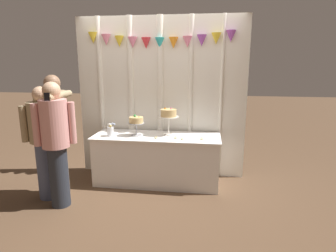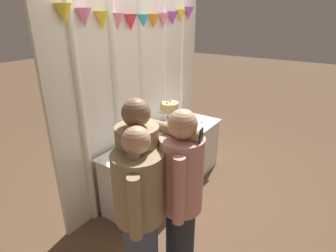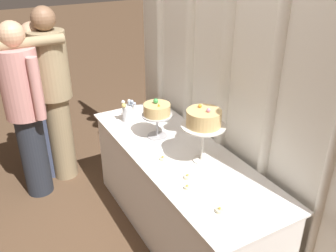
% 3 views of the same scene
% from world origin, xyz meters
% --- Properties ---
extents(ground_plane, '(24.00, 24.00, 0.00)m').
position_xyz_m(ground_plane, '(0.00, 0.00, 0.00)').
color(ground_plane, brown).
extents(draped_curtain, '(2.65, 0.16, 2.49)m').
position_xyz_m(draped_curtain, '(-0.04, 0.48, 1.33)').
color(draped_curtain, white).
rests_on(draped_curtain, ground_plane).
extents(cake_table, '(1.88, 0.66, 0.74)m').
position_xyz_m(cake_table, '(0.00, 0.10, 0.37)').
color(cake_table, white).
rests_on(cake_table, ground_plane).
extents(cake_display_nearleft, '(0.24, 0.24, 0.32)m').
position_xyz_m(cake_display_nearleft, '(-0.30, 0.07, 0.95)').
color(cake_display_nearleft, '#B2B2B7').
rests_on(cake_display_nearleft, cake_table).
extents(cake_display_nearright, '(0.30, 0.30, 0.41)m').
position_xyz_m(cake_display_nearright, '(0.17, 0.18, 1.05)').
color(cake_display_nearright, silver).
rests_on(cake_display_nearright, cake_table).
extents(flower_vase, '(0.12, 0.11, 0.20)m').
position_xyz_m(flower_vase, '(-0.67, -0.01, 0.82)').
color(flower_vase, silver).
rests_on(flower_vase, cake_table).
extents(tealight_far_left, '(0.05, 0.05, 0.03)m').
position_xyz_m(tealight_far_left, '(0.02, -0.05, 0.75)').
color(tealight_far_left, beige).
rests_on(tealight_far_left, cake_table).
extents(tealight_near_left, '(0.05, 0.05, 0.04)m').
position_xyz_m(tealight_near_left, '(0.30, -0.02, 0.75)').
color(tealight_near_left, beige).
rests_on(tealight_near_left, cake_table).
extents(tealight_near_right, '(0.04, 0.04, 0.03)m').
position_xyz_m(tealight_near_right, '(0.40, -0.08, 0.75)').
color(tealight_near_right, beige).
rests_on(tealight_near_right, cake_table).
extents(tealight_far_right, '(0.05, 0.05, 0.04)m').
position_xyz_m(tealight_far_right, '(0.67, -0.04, 0.75)').
color(tealight_far_right, beige).
rests_on(tealight_far_right, cake_table).
extents(guest_man_pink_jacket, '(0.50, 0.50, 1.51)m').
position_xyz_m(guest_man_pink_jacket, '(-1.37, -0.57, 0.81)').
color(guest_man_pink_jacket, '#4C5675').
rests_on(guest_man_pink_jacket, ground_plane).
extents(guest_girl_blue_dress, '(0.44, 0.65, 1.65)m').
position_xyz_m(guest_girl_blue_dress, '(-1.25, -0.49, 0.92)').
color(guest_girl_blue_dress, '#9E8966').
rests_on(guest_girl_blue_dress, ground_plane).
extents(guest_man_dark_suit, '(0.45, 0.44, 1.58)m').
position_xyz_m(guest_man_dark_suit, '(-1.10, -0.77, 0.86)').
color(guest_man_dark_suit, '#282D38').
rests_on(guest_man_dark_suit, ground_plane).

